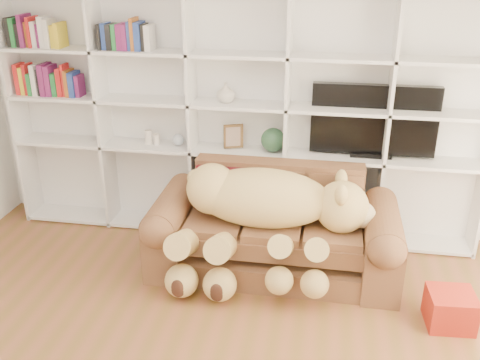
% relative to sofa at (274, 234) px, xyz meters
% --- Properties ---
extents(wall_back, '(5.00, 0.02, 2.70)m').
position_rel_sofa_xyz_m(wall_back, '(-0.41, 0.80, 1.02)').
color(wall_back, white).
rests_on(wall_back, floor).
extents(bookshelf, '(4.43, 0.35, 2.40)m').
position_rel_sofa_xyz_m(bookshelf, '(-0.65, 0.67, 0.97)').
color(bookshelf, white).
rests_on(bookshelf, floor).
extents(sofa, '(2.10, 0.91, 0.88)m').
position_rel_sofa_xyz_m(sofa, '(0.00, 0.00, 0.00)').
color(sofa, brown).
rests_on(sofa, floor).
extents(teddy_bear, '(1.65, 0.88, 0.96)m').
position_rel_sofa_xyz_m(teddy_bear, '(-0.08, -0.18, 0.29)').
color(teddy_bear, '#E0BD70').
rests_on(teddy_bear, sofa).
extents(throw_pillow, '(0.41, 0.24, 0.42)m').
position_rel_sofa_xyz_m(throw_pillow, '(-0.51, 0.15, 0.32)').
color(throw_pillow, '#5F1011').
rests_on(throw_pillow, sofa).
extents(gift_box, '(0.36, 0.34, 0.27)m').
position_rel_sofa_xyz_m(gift_box, '(1.39, -0.56, -0.20)').
color(gift_box, '#B12717').
rests_on(gift_box, floor).
extents(tv, '(1.11, 0.18, 0.65)m').
position_rel_sofa_xyz_m(tv, '(0.80, 0.66, 0.86)').
color(tv, black).
rests_on(tv, bookshelf).
extents(picture_frame, '(0.18, 0.09, 0.23)m').
position_rel_sofa_xyz_m(picture_frame, '(-0.47, 0.61, 0.66)').
color(picture_frame, '#52391C').
rests_on(picture_frame, bookshelf).
extents(green_vase, '(0.22, 0.22, 0.22)m').
position_rel_sofa_xyz_m(green_vase, '(-0.10, 0.61, 0.64)').
color(green_vase, '#2A5234').
rests_on(green_vase, bookshelf).
extents(figurine_tall, '(0.07, 0.07, 0.14)m').
position_rel_sofa_xyz_m(figurine_tall, '(-1.30, 0.61, 0.60)').
color(figurine_tall, silver).
rests_on(figurine_tall, bookshelf).
extents(figurine_short, '(0.08, 0.08, 0.10)m').
position_rel_sofa_xyz_m(figurine_short, '(-1.22, 0.61, 0.58)').
color(figurine_short, silver).
rests_on(figurine_short, bookshelf).
extents(snow_globe, '(0.11, 0.11, 0.11)m').
position_rel_sofa_xyz_m(snow_globe, '(-1.00, 0.61, 0.59)').
color(snow_globe, silver).
rests_on(snow_globe, bookshelf).
extents(shelf_vase, '(0.20, 0.20, 0.18)m').
position_rel_sofa_xyz_m(shelf_vase, '(-0.53, 0.61, 1.07)').
color(shelf_vase, beige).
rests_on(shelf_vase, bookshelf).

